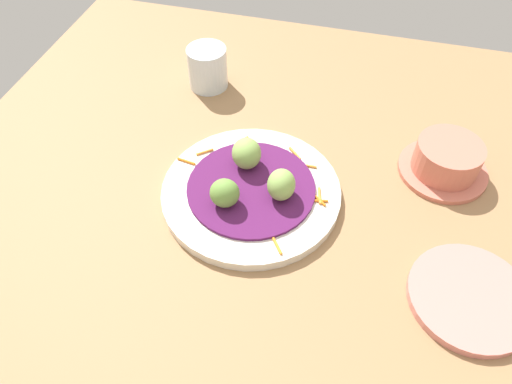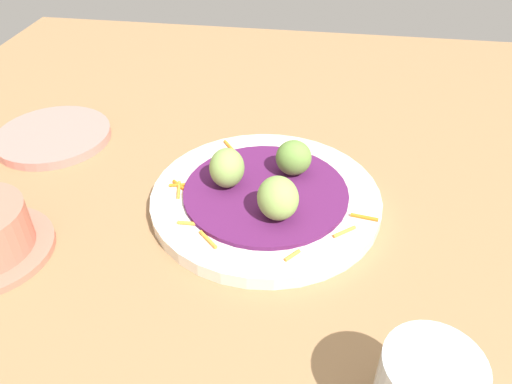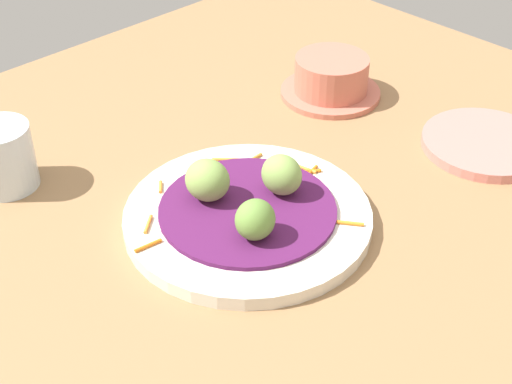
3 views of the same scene
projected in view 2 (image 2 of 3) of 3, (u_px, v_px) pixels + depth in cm
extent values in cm
cube|color=#936D47|center=(238.00, 188.00, 64.36)|extent=(110.00, 110.00, 2.00)
cylinder|color=silver|center=(266.00, 199.00, 59.62)|extent=(27.05, 27.05, 1.60)
cylinder|color=#51194C|center=(266.00, 192.00, 58.97)|extent=(19.35, 19.35, 0.52)
cylinder|color=orange|center=(188.00, 223.00, 54.64)|extent=(0.47, 2.24, 0.40)
cylinder|color=orange|center=(179.00, 185.00, 60.15)|extent=(1.69, 1.95, 0.40)
cylinder|color=orange|center=(344.00, 232.00, 53.53)|extent=(2.14, 2.47, 0.40)
cylinder|color=orange|center=(229.00, 146.00, 67.00)|extent=(2.56, 2.03, 0.40)
cylinder|color=orange|center=(208.00, 239.00, 52.58)|extent=(2.43, 2.45, 0.40)
cylinder|color=orange|center=(364.00, 217.00, 55.43)|extent=(0.86, 3.08, 0.40)
cylinder|color=orange|center=(178.00, 185.00, 60.14)|extent=(0.82, 2.03, 0.40)
cylinder|color=orange|center=(179.00, 190.00, 59.38)|extent=(3.08, 1.09, 0.40)
cylinder|color=orange|center=(292.00, 255.00, 50.72)|extent=(1.81, 1.60, 0.40)
ellipsoid|color=#84A851|center=(227.00, 168.00, 58.38)|extent=(5.10, 4.58, 4.64)
ellipsoid|color=#84A851|center=(278.00, 198.00, 53.76)|extent=(6.24, 5.96, 4.76)
ellipsoid|color=olive|center=(293.00, 159.00, 60.11)|extent=(4.42, 4.66, 4.34)
cylinder|color=tan|center=(53.00, 136.00, 71.32)|extent=(15.86, 15.86, 1.24)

